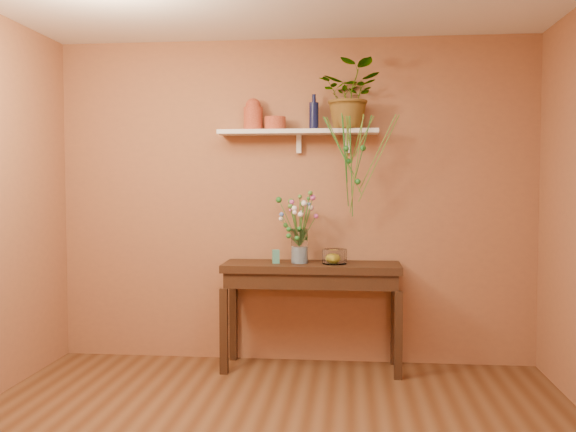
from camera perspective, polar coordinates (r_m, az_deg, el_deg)
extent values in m
cube|color=#A36740|center=(5.22, 0.49, 1.35)|extent=(4.00, 0.04, 2.70)
cube|color=#A36740|center=(1.29, -15.84, -3.77)|extent=(4.00, 0.04, 2.70)
cube|color=#382514|center=(5.00, 2.18, -4.70)|extent=(1.42, 0.46, 0.06)
cube|color=#382514|center=(5.02, 2.18, -5.73)|extent=(1.36, 0.42, 0.12)
cube|color=#382514|center=(4.99, -5.90, -10.48)|extent=(0.06, 0.06, 0.68)
cube|color=#382514|center=(4.90, 10.10, -10.74)|extent=(0.06, 0.06, 0.68)
cube|color=#382514|center=(5.36, -5.04, -9.51)|extent=(0.06, 0.06, 0.68)
cube|color=#382514|center=(5.29, 9.77, -9.73)|extent=(0.06, 0.06, 0.68)
cube|color=white|center=(5.10, 0.92, 7.72)|extent=(1.30, 0.24, 0.04)
cube|color=white|center=(5.19, 1.01, 6.62)|extent=(0.04, 0.05, 0.15)
cube|color=white|center=(5.17, 5.46, 6.62)|extent=(0.04, 0.05, 0.15)
cylinder|color=#BD5337|center=(5.18, -3.22, 8.89)|extent=(0.16, 0.16, 0.19)
sphere|color=#BD5337|center=(5.19, -3.22, 10.06)|extent=(0.13, 0.13, 0.13)
cylinder|color=#BD5337|center=(5.12, -1.19, 8.50)|extent=(0.21, 0.21, 0.11)
cylinder|color=#0E1336|center=(5.12, 2.39, 9.14)|extent=(0.10, 0.10, 0.22)
cylinder|color=#0E1336|center=(5.14, 2.40, 10.73)|extent=(0.04, 0.04, 0.07)
imported|color=#257027|center=(5.09, 5.78, 10.95)|extent=(0.55, 0.50, 0.54)
cylinder|color=#257027|center=(4.79, 5.28, 5.01)|extent=(0.06, 0.37, 0.70)
cylinder|color=#568A2B|center=(4.89, 6.42, 7.06)|extent=(0.10, 0.19, 0.35)
cylinder|color=#568A2B|center=(4.89, 6.98, 7.26)|extent=(0.16, 0.08, 0.31)
cylinder|color=#257027|center=(4.89, 6.88, 6.10)|extent=(0.13, 0.24, 0.51)
cylinder|color=#568A2B|center=(4.88, 8.29, 5.17)|extent=(0.31, 0.20, 0.67)
cylinder|color=#568A2B|center=(4.87, 5.64, 7.00)|extent=(0.06, 0.14, 0.36)
cylinder|color=#257027|center=(4.85, 5.26, 6.10)|extent=(0.04, 0.17, 0.51)
cylinder|color=#568A2B|center=(4.89, 5.54, 7.06)|extent=(0.02, 0.11, 0.34)
cylinder|color=#568A2B|center=(4.90, 5.10, 5.47)|extent=(0.30, 0.07, 0.61)
cylinder|color=#257027|center=(4.89, 4.67, 6.44)|extent=(0.25, 0.09, 0.45)
cylinder|color=#568A2B|center=(4.85, 6.32, 4.68)|extent=(0.10, 0.29, 0.75)
cylinder|color=#568A2B|center=(4.87, 8.15, 5.64)|extent=(0.28, 0.23, 0.59)
cylinder|color=#257027|center=(4.90, 5.83, 4.47)|extent=(0.03, 0.20, 0.78)
cylinder|color=#568A2B|center=(4.89, 5.43, 6.59)|extent=(0.01, 0.15, 0.42)
cylinder|color=#568A2B|center=(4.93, 4.48, 7.01)|extent=(0.16, 0.09, 0.35)
sphere|color=#257027|center=(4.91, 6.43, 3.16)|extent=(0.05, 0.05, 0.05)
sphere|color=#257027|center=(4.94, 5.53, 5.02)|extent=(0.05, 0.05, 0.05)
sphere|color=#257027|center=(4.91, 6.90, 6.22)|extent=(0.05, 0.05, 0.05)
sphere|color=#257027|center=(4.86, 5.34, 6.17)|extent=(0.05, 0.05, 0.05)
cylinder|color=white|center=(4.99, 1.06, -2.76)|extent=(0.13, 0.13, 0.28)
cylinder|color=silver|center=(5.00, 1.06, -3.59)|extent=(0.12, 0.12, 0.13)
cylinder|color=#386B28|center=(4.92, 1.08, -0.51)|extent=(0.02, 0.11, 0.40)
sphere|color=#4A7E32|center=(4.86, 1.10, 1.79)|extent=(0.03, 0.03, 0.03)
cylinder|color=#386B28|center=(4.94, 1.11, -1.32)|extent=(0.02, 0.08, 0.26)
sphere|color=white|center=(4.89, 1.15, 0.13)|extent=(0.04, 0.04, 0.04)
cylinder|color=#386B28|center=(4.93, 1.27, -0.83)|extent=(0.05, 0.09, 0.34)
sphere|color=white|center=(4.88, 1.48, 1.15)|extent=(0.04, 0.04, 0.04)
cylinder|color=#386B28|center=(4.92, 1.55, -0.35)|extent=(0.10, 0.10, 0.43)
sphere|color=#4A7E32|center=(4.86, 2.06, 2.12)|extent=(0.04, 0.04, 0.04)
cylinder|color=#386B28|center=(4.94, 1.67, -0.55)|extent=(0.12, 0.08, 0.39)
sphere|color=#D150AC|center=(4.89, 2.29, 1.70)|extent=(0.05, 0.05, 0.05)
cylinder|color=#386B28|center=(4.96, 1.48, -0.58)|extent=(0.08, 0.02, 0.38)
sphere|color=#257027|center=(4.95, 1.91, 1.62)|extent=(0.03, 0.03, 0.03)
cylinder|color=#386B28|center=(4.98, 1.82, -1.38)|extent=(0.14, 0.02, 0.24)
sphere|color=#D150AC|center=(4.98, 2.59, -0.01)|extent=(0.04, 0.04, 0.04)
cylinder|color=#386B28|center=(4.98, 1.58, -1.00)|extent=(0.10, 0.02, 0.31)
sphere|color=white|center=(4.98, 2.10, 0.75)|extent=(0.04, 0.04, 0.04)
cylinder|color=#386B28|center=(5.01, 1.48, -0.83)|extent=(0.07, 0.08, 0.33)
sphere|color=#5171C4|center=(5.04, 1.90, 1.08)|extent=(0.03, 0.03, 0.03)
cylinder|color=#386B28|center=(5.01, 1.60, -1.00)|extent=(0.09, 0.08, 0.31)
sphere|color=#D150AC|center=(5.03, 2.13, 0.74)|extent=(0.05, 0.05, 0.05)
cylinder|color=#386B28|center=(5.02, 1.23, -0.80)|extent=(0.03, 0.10, 0.34)
sphere|color=#4A7E32|center=(5.06, 1.39, 1.12)|extent=(0.05, 0.05, 0.05)
cylinder|color=#386B28|center=(5.10, 1.26, -0.73)|extent=(0.02, 0.25, 0.34)
sphere|color=white|center=(5.21, 1.45, 1.21)|extent=(0.05, 0.05, 0.05)
cylinder|color=#386B28|center=(5.07, 1.16, -1.20)|extent=(0.01, 0.19, 0.26)
sphere|color=white|center=(5.15, 1.25, 0.29)|extent=(0.04, 0.04, 0.04)
cylinder|color=#386B28|center=(5.04, 0.67, -0.68)|extent=(0.08, 0.14, 0.36)
sphere|color=#4A7E32|center=(5.10, 0.28, 1.34)|extent=(0.05, 0.05, 0.05)
cylinder|color=#386B28|center=(5.01, 0.66, -0.92)|extent=(0.08, 0.07, 0.32)
sphere|color=#D150AC|center=(5.04, 0.27, 0.90)|extent=(0.04, 0.04, 0.04)
cylinder|color=#386B28|center=(5.04, 0.09, -0.61)|extent=(0.18, 0.12, 0.37)
sphere|color=#257027|center=(5.09, -0.85, 1.50)|extent=(0.05, 0.05, 0.05)
cylinder|color=#386B28|center=(5.00, 0.71, -0.73)|extent=(0.07, 0.05, 0.35)
sphere|color=#D150AC|center=(5.01, 0.35, 1.28)|extent=(0.04, 0.04, 0.04)
cylinder|color=#386B28|center=(5.00, 0.21, -1.51)|extent=(0.16, 0.04, 0.22)
sphere|color=white|center=(5.01, -0.63, -0.28)|extent=(0.04, 0.04, 0.04)
cylinder|color=#386B28|center=(4.97, 0.23, -1.31)|extent=(0.15, 0.03, 0.26)
sphere|color=#5171C4|center=(4.96, -0.60, 0.14)|extent=(0.04, 0.04, 0.04)
cylinder|color=#386B28|center=(4.97, 0.66, -1.11)|extent=(0.07, 0.03, 0.29)
sphere|color=#D150AC|center=(4.95, 0.26, 0.56)|extent=(0.03, 0.03, 0.03)
cylinder|color=#386B28|center=(4.93, 0.64, -0.95)|extent=(0.07, 0.10, 0.32)
sphere|color=#4A7E32|center=(4.88, 0.21, 0.90)|extent=(0.04, 0.04, 0.04)
cylinder|color=#386B28|center=(4.93, 0.82, -1.05)|extent=(0.04, 0.10, 0.31)
sphere|color=white|center=(4.88, 0.58, 0.70)|extent=(0.04, 0.04, 0.04)
cylinder|color=#386B28|center=(4.89, 0.84, -1.25)|extent=(0.03, 0.18, 0.28)
sphere|color=white|center=(4.80, 0.61, 0.32)|extent=(0.03, 0.03, 0.03)
sphere|color=#257027|center=(4.93, 1.02, -1.22)|extent=(0.04, 0.04, 0.04)
sphere|color=#257027|center=(4.95, 0.07, -1.24)|extent=(0.04, 0.04, 0.04)
sphere|color=#257027|center=(5.02, 1.52, -2.05)|extent=(0.04, 0.04, 0.04)
sphere|color=#257027|center=(5.03, -0.22, -0.85)|extent=(0.04, 0.04, 0.04)
sphere|color=#257027|center=(4.88, 0.06, -1.84)|extent=(0.04, 0.04, 0.04)
sphere|color=#257027|center=(4.90, 0.82, -2.06)|extent=(0.04, 0.04, 0.04)
cylinder|color=white|center=(4.96, 4.30, -3.73)|extent=(0.20, 0.20, 0.12)
cylinder|color=white|center=(4.97, 4.29, -4.34)|extent=(0.19, 0.19, 0.01)
sphere|color=yellow|center=(4.97, 4.20, -3.87)|extent=(0.08, 0.08, 0.08)
cube|color=teal|center=(4.98, -1.13, -3.74)|extent=(0.06, 0.05, 0.11)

